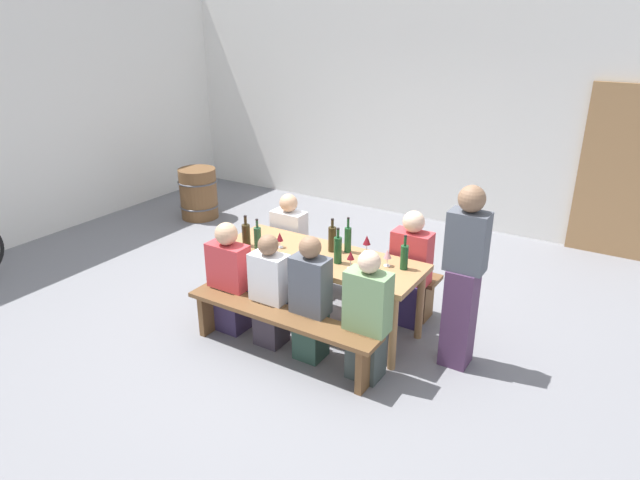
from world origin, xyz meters
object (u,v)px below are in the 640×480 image
object	(u,v)px
seated_guest_near_3	(367,320)
seated_guest_far_1	(410,271)
seated_guest_near_2	(310,301)
wine_bottle_0	(332,239)
wine_bottle_5	(338,250)
standing_host	(463,280)
wooden_door	(619,173)
wine_barrel	(199,193)
bench_far	(353,268)
wine_bottle_3	(258,238)
wine_glass_3	(387,254)
wine_glass_4	(351,256)
seated_guest_near_0	(229,280)
bench_near	(280,322)
wine_glass_2	(375,263)
seated_guest_near_1	(270,293)
wine_glass_0	(367,240)
wine_bottle_4	(348,239)
wine_bottle_1	(246,234)
seated_guest_far_0	(289,245)
wine_glass_1	(280,237)
wine_bottle_2	(404,257)
tasting_table	(320,263)

from	to	relation	value
seated_guest_near_3	seated_guest_far_1	size ratio (longest dim) A/B	0.99
seated_guest_near_2	wine_bottle_0	bearing A→B (deg)	14.59
seated_guest_near_2	seated_guest_far_1	bearing A→B (deg)	-25.84
wine_bottle_5	standing_host	bearing A→B (deg)	7.87
wooden_door	seated_guest_near_3	size ratio (longest dim) A/B	1.83
seated_guest_far_1	wine_barrel	xyz separation A→B (m)	(-3.87, 1.20, -0.19)
wooden_door	bench_far	bearing A→B (deg)	-127.76
wine_bottle_3	wine_glass_3	xyz separation A→B (m)	(1.20, 0.31, -0.01)
standing_host	wine_glass_4	bearing A→B (deg)	11.97
wine_bottle_5	wine_barrel	size ratio (longest dim) A/B	0.45
wine_bottle_5	seated_guest_near_0	size ratio (longest dim) A/B	0.31
standing_host	wine_glass_3	bearing A→B (deg)	-1.39
bench_near	wine_glass_2	size ratio (longest dim) A/B	12.33
wine_glass_2	seated_guest_near_1	xyz separation A→B (m)	(-0.83, -0.40, -0.35)
wooden_door	seated_guest_near_1	xyz separation A→B (m)	(-2.34, -3.90, -0.54)
wine_glass_0	seated_guest_near_2	xyz separation A→B (m)	(-0.12, -0.79, -0.32)
seated_guest_near_2	standing_host	world-z (taller)	standing_host
wine_bottle_4	wine_bottle_0	bearing A→B (deg)	-155.76
wine_glass_2	wine_bottle_1	bearing A→B (deg)	-176.52
wooden_door	wine_bottle_4	world-z (taller)	wooden_door
wine_bottle_4	seated_guest_near_2	bearing A→B (deg)	-87.32
wine_glass_2	seated_guest_near_0	distance (m)	1.41
seated_guest_far_0	bench_near	bearing A→B (deg)	31.25
bench_far	wine_glass_3	size ratio (longest dim) A/B	11.60
seated_guest_near_0	seated_guest_near_3	size ratio (longest dim) A/B	0.95
wine_glass_1	wine_glass_2	size ratio (longest dim) A/B	1.02
bench_far	wine_bottle_1	size ratio (longest dim) A/B	6.07
wine_glass_3	standing_host	world-z (taller)	standing_host
wine_bottle_2	wine_bottle_4	size ratio (longest dim) A/B	0.92
seated_guest_near_0	seated_guest_far_1	size ratio (longest dim) A/B	0.94
wine_bottle_1	standing_host	xyz separation A→B (m)	(2.06, 0.27, -0.06)
wine_glass_4	seated_guest_near_3	distance (m)	0.63
tasting_table	seated_guest_far_1	world-z (taller)	seated_guest_far_1
bench_near	wine_glass_0	xyz separation A→B (m)	(0.34, 0.94, 0.52)
wine_glass_1	wine_bottle_4	bearing A→B (deg)	22.69
seated_guest_near_3	wine_barrel	world-z (taller)	seated_guest_near_3
wine_bottle_5	wine_glass_2	bearing A→B (deg)	-5.66
wooden_door	seated_guest_far_0	bearing A→B (deg)	-134.34
wine_bottle_1	wine_glass_4	bearing A→B (deg)	3.68
tasting_table	wine_glass_0	world-z (taller)	wine_glass_0
wine_bottle_1	wine_glass_0	world-z (taller)	wine_bottle_1
tasting_table	seated_guest_near_2	bearing A→B (deg)	-66.69
wine_glass_0	wine_glass_4	distance (m)	0.40
wine_bottle_4	wine_glass_4	size ratio (longest dim) A/B	2.09
wine_glass_3	wine_glass_4	xyz separation A→B (m)	(-0.25, -0.22, 0.01)
seated_guest_far_1	bench_far	bearing A→B (deg)	-102.01
wine_glass_1	seated_guest_near_2	distance (m)	0.84
wine_glass_0	wine_glass_4	xyz separation A→B (m)	(0.05, -0.40, 0.00)
wine_bottle_4	wine_bottle_5	size ratio (longest dim) A/B	1.03
bench_near	wine_bottle_0	bearing A→B (deg)	86.40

